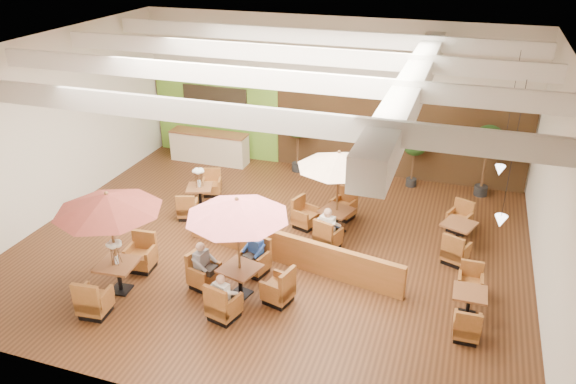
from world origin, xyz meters
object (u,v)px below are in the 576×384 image
at_px(booth_divider, 289,250).
at_px(table_1, 238,230).
at_px(diner_4, 328,224).
at_px(diner_1, 255,249).
at_px(table_5, 457,235).
at_px(topiary_1, 415,145).
at_px(topiary_2, 488,144).
at_px(table_0, 110,217).
at_px(table_3, 200,192).
at_px(topiary_0, 298,126).
at_px(service_counter, 209,147).
at_px(diner_2, 203,261).
at_px(table_4, 468,304).
at_px(diner_3, 328,225).
at_px(diner_0, 223,292).
at_px(table_2, 336,174).

bearing_deg(booth_divider, table_1, -102.18).
bearing_deg(diner_4, diner_1, -116.79).
bearing_deg(table_5, diner_4, -138.59).
xyz_separation_m(booth_divider, diner_4, (0.78, 1.11, 0.33)).
distance_m(topiary_1, topiary_2, 2.34).
xyz_separation_m(table_0, topiary_2, (8.39, 8.55, -0.25)).
xyz_separation_m(table_3, topiary_0, (2.11, 3.73, 1.23)).
xyz_separation_m(service_counter, table_3, (1.35, -3.53, -0.09)).
distance_m(service_counter, table_5, 10.00).
xyz_separation_m(topiary_0, diner_4, (2.47, -4.97, -0.95)).
bearing_deg(diner_2, diner_1, 143.98).
bearing_deg(topiary_1, table_3, -149.23).
height_order(table_5, topiary_2, topiary_2).
height_order(table_4, diner_2, diner_2).
bearing_deg(topiary_2, service_counter, -178.85).
bearing_deg(diner_3, table_1, -100.90).
bearing_deg(diner_3, diner_4, 107.05).
distance_m(diner_1, diner_3, 2.33).
relative_size(topiary_2, diner_3, 3.23).
distance_m(diner_0, diner_1, 1.96).
height_order(topiary_2, diner_1, topiary_2).
xyz_separation_m(table_1, topiary_0, (-0.99, 7.75, -0.10)).
bearing_deg(diner_3, table_5, 37.65).
xyz_separation_m(booth_divider, table_2, (0.71, 2.06, 1.44)).
relative_size(table_1, diner_4, 3.31).
relative_size(diner_2, diner_4, 0.98).
distance_m(service_counter, diner_1, 7.94).
relative_size(table_0, table_2, 1.02).
bearing_deg(topiary_2, table_3, -156.50).
distance_m(table_1, diner_0, 1.46).
xyz_separation_m(table_5, diner_3, (-3.44, -1.29, 0.39)).
relative_size(booth_divider, topiary_1, 3.16).
bearing_deg(topiary_1, diner_3, -108.78).
bearing_deg(table_3, service_counter, 92.26).
xyz_separation_m(table_3, diner_2, (2.12, -4.02, 0.28)).
height_order(table_4, table_5, table_5).
relative_size(table_3, diner_0, 3.27).
relative_size(topiary_1, diner_2, 2.49).
distance_m(table_1, table_5, 6.55).
bearing_deg(diner_2, topiary_0, -170.92).
relative_size(table_0, topiary_1, 1.35).
xyz_separation_m(service_counter, diner_4, (5.93, -4.77, 0.19)).
xyz_separation_m(booth_divider, diner_1, (-0.70, -0.70, 0.30)).
bearing_deg(table_3, table_1, -71.06).
xyz_separation_m(topiary_0, diner_2, (0.01, -7.75, -0.96)).
relative_size(topiary_0, topiary_1, 1.14).
height_order(topiary_0, diner_1, topiary_0).
height_order(table_5, diner_4, diner_4).
bearing_deg(booth_divider, topiary_2, 62.32).
distance_m(diner_2, diner_3, 3.72).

